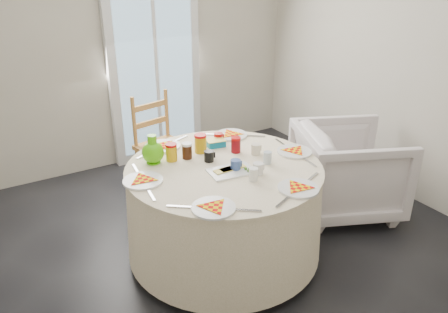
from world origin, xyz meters
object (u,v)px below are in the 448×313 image
table (224,210)px  armchair (348,169)px  wooden_chair (163,145)px  green_pitcher (152,144)px

table → armchair: (1.23, -0.00, 0.02)m
table → wooden_chair: bearing=88.6°
armchair → green_pitcher: green_pitcher is taller
armchair → wooden_chair: bearing=71.0°
table → armchair: 1.23m
wooden_chair → green_pitcher: 1.00m
armchair → green_pitcher: 1.72m
wooden_chair → green_pitcher: (-0.42, -0.81, 0.40)m
wooden_chair → green_pitcher: size_ratio=4.69×
table → armchair: armchair is taller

